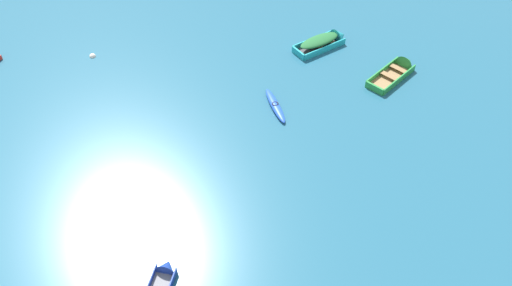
# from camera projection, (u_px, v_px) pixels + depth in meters

# --- Properties ---
(kayak_blue_back_row_center) EXTENTS (1.03, 3.32, 0.31)m
(kayak_blue_back_row_center) POSITION_uv_depth(u_px,v_px,m) (275.00, 105.00, 31.17)
(kayak_blue_back_row_center) COLOR blue
(kayak_blue_back_row_center) RESTS_ON ground_plane
(rowboat_turquoise_outer_left) EXTENTS (4.29, 2.95, 1.25)m
(rowboat_turquoise_outer_left) POSITION_uv_depth(u_px,v_px,m) (326.00, 40.00, 35.78)
(rowboat_turquoise_outer_left) COLOR #4C4C51
(rowboat_turquoise_outer_left) RESTS_ON ground_plane
(rowboat_green_midfield_left) EXTENTS (4.09, 3.58, 1.26)m
(rowboat_green_midfield_left) POSITION_uv_depth(u_px,v_px,m) (400.00, 68.00, 33.74)
(rowboat_green_midfield_left) COLOR #99754C
(rowboat_green_midfield_left) RESTS_ON ground_plane
(rowboat_deep_blue_outer_right) EXTENTS (1.92, 3.14, 0.88)m
(rowboat_deep_blue_outer_right) POSITION_uv_depth(u_px,v_px,m) (162.00, 280.00, 22.76)
(rowboat_deep_blue_outer_right) COLOR gray
(rowboat_deep_blue_outer_right) RESTS_ON ground_plane
(mooring_buoy_between_boats_left) EXTENTS (0.43, 0.43, 0.43)m
(mooring_buoy_between_boats_left) POSITION_uv_depth(u_px,v_px,m) (93.00, 56.00, 35.03)
(mooring_buoy_between_boats_left) COLOR silver
(mooring_buoy_between_boats_left) RESTS_ON ground_plane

